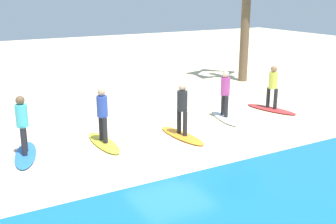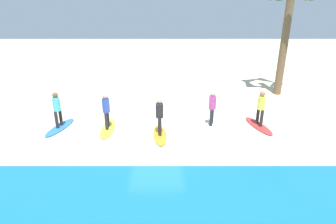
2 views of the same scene
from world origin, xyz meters
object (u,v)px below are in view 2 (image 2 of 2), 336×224
Objects in this scene: surfer_orange at (160,114)px; surfboard_yellow at (108,129)px; surfer_white at (212,105)px; surfboard_blue at (60,127)px; surfboard_orange at (160,135)px; surfer_blue at (57,107)px; palm_tree at (291,0)px; surfer_red at (261,106)px; surfboard_red at (258,126)px; surfer_yellow at (106,108)px; surfboard_white at (211,125)px.

surfboard_yellow is (2.38, -0.60, -0.99)m from surfer_orange.
surfboard_blue is at bearing 1.76° from surfer_white.
surfer_blue is at bearing -104.30° from surfboard_orange.
surfer_white is at bearing 45.41° from palm_tree.
surfer_red is 1.00× the size of surfer_blue.
surfer_white reaches higher than surfboard_orange.
surfboard_blue is (7.00, 0.22, -0.99)m from surfer_white.
surfboard_blue is at bearing -104.55° from surfboard_red.
surfboard_red is 1.28× the size of surfer_red.
surfer_yellow is 2.25m from surfer_blue.
surfer_white is at bearing 94.35° from surfboard_yellow.
surfer_blue is (2.24, -0.17, 0.99)m from surfboard_yellow.
surfer_white is (2.20, -0.05, 0.00)m from surfer_red.
surfboard_red is at bearing 62.27° from palm_tree.
surfer_blue is at bearing 23.25° from palm_tree.
surfboard_white is 1.00× the size of surfboard_yellow.
palm_tree is at bearing 124.23° from surfboard_orange.
surfboard_yellow is 2.46m from surfer_blue.
surfer_red is 1.00× the size of surfer_white.
surfer_blue is (7.00, 0.22, 0.00)m from surfer_white.
surfboard_orange is 1.00× the size of surfboard_yellow.
surfboard_red is 4.67m from surfboard_orange.
surfboard_red is 1.28× the size of surfer_orange.
surfer_orange is at bearing -94.10° from surfboard_red.
surfer_blue is (0.00, -0.00, 0.99)m from surfboard_blue.
surfboard_white is 8.69m from palm_tree.
palm_tree is (-7.15, -5.82, 4.42)m from surfer_orange.
surfer_yellow reaches higher than surfboard_red.
surfboard_yellow is at bearing 90.00° from surfer_yellow.
surfboard_white is 7.00m from surfboard_blue.
surfer_red is 6.97m from surfer_yellow.
surfboard_red and surfboard_orange have the same top height.
surfer_red is 9.20m from surfer_blue.
surfboard_red is 2.42m from surfer_white.
palm_tree is at bearing 118.49° from surfboard_yellow.
surfer_orange is 2.45m from surfer_yellow.
surfer_red is 1.00× the size of surfer_yellow.
surfboard_orange is at bearing -52.16° from surfboard_white.
surfboard_orange is at bearing 170.62° from surfer_blue.
surfboard_red is 6.97m from surfboard_yellow.
surfboard_yellow is (4.76, 0.38, 0.00)m from surfboard_white.
surfer_red is 0.78× the size of surfboard_blue.
surfboard_white is 0.99m from surfer_white.
surfboard_white is 1.28× the size of surfer_orange.
surfboard_orange is (2.38, 0.98, 0.00)m from surfboard_white.
surfboard_yellow is 2.25m from surfboard_blue.
palm_tree is (-7.15, -5.82, 5.41)m from surfboard_orange.
surfboard_orange is 2.45m from surfboard_yellow.
surfboard_orange is 1.28× the size of surfer_orange.
surfboard_yellow is (6.96, 0.33, 0.00)m from surfboard_red.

